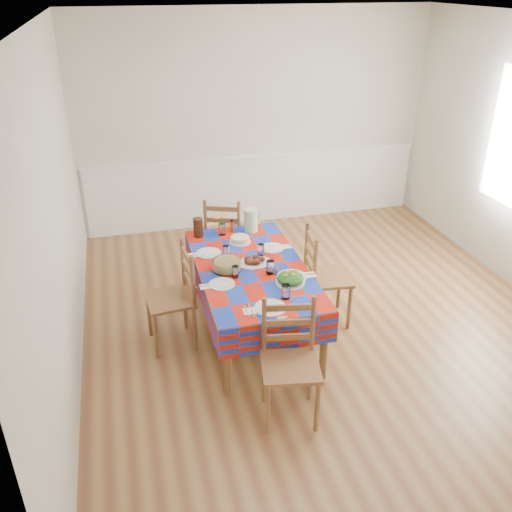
{
  "coord_description": "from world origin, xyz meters",
  "views": [
    {
      "loc": [
        -1.73,
        -4.12,
        3.0
      ],
      "look_at": [
        -0.66,
        -0.0,
        0.79
      ],
      "focal_mm": 38.0,
      "sensor_mm": 36.0,
      "label": 1
    }
  ],
  "objects_px": {
    "dining_table": "(252,274)",
    "chair_near": "(290,363)",
    "chair_left": "(174,298)",
    "meat_platter": "(254,261)",
    "chair_right": "(324,277)",
    "chair_far": "(225,237)",
    "green_pitcher": "(251,220)",
    "tea_pitcher": "(198,227)"
  },
  "relations": [
    {
      "from": "chair_right",
      "to": "chair_far",
      "type": "bearing_deg",
      "value": 40.25
    },
    {
      "from": "chair_far",
      "to": "tea_pitcher",
      "type": "bearing_deg",
      "value": 69.62
    },
    {
      "from": "tea_pitcher",
      "to": "chair_near",
      "type": "xyz_separation_m",
      "value": [
        0.36,
        -1.85,
        -0.32
      ]
    },
    {
      "from": "chair_near",
      "to": "dining_table",
      "type": "bearing_deg",
      "value": 101.07
    },
    {
      "from": "dining_table",
      "to": "tea_pitcher",
      "type": "xyz_separation_m",
      "value": [
        -0.36,
        0.74,
        0.17
      ]
    },
    {
      "from": "meat_platter",
      "to": "green_pitcher",
      "type": "relative_size",
      "value": 1.41
    },
    {
      "from": "dining_table",
      "to": "chair_far",
      "type": "relative_size",
      "value": 1.88
    },
    {
      "from": "meat_platter",
      "to": "chair_right",
      "type": "relative_size",
      "value": 0.34
    },
    {
      "from": "green_pitcher",
      "to": "chair_far",
      "type": "distance_m",
      "value": 0.55
    },
    {
      "from": "dining_table",
      "to": "chair_near",
      "type": "xyz_separation_m",
      "value": [
        0.01,
        -1.11,
        -0.15
      ]
    },
    {
      "from": "dining_table",
      "to": "green_pitcher",
      "type": "height_order",
      "value": "green_pitcher"
    },
    {
      "from": "chair_right",
      "to": "tea_pitcher",
      "type": "bearing_deg",
      "value": 62.61
    },
    {
      "from": "chair_far",
      "to": "chair_near",
      "type": "bearing_deg",
      "value": 112.31
    },
    {
      "from": "tea_pitcher",
      "to": "chair_left",
      "type": "bearing_deg",
      "value": -115.28
    },
    {
      "from": "chair_right",
      "to": "dining_table",
      "type": "bearing_deg",
      "value": 97.79
    },
    {
      "from": "chair_left",
      "to": "chair_right",
      "type": "bearing_deg",
      "value": 84.55
    },
    {
      "from": "chair_near",
      "to": "chair_left",
      "type": "distance_m",
      "value": 1.32
    },
    {
      "from": "chair_right",
      "to": "green_pitcher",
      "type": "bearing_deg",
      "value": 42.96
    },
    {
      "from": "chair_near",
      "to": "chair_left",
      "type": "xyz_separation_m",
      "value": [
        -0.71,
        1.12,
        -0.0
      ]
    },
    {
      "from": "chair_left",
      "to": "chair_near",
      "type": "bearing_deg",
      "value": 26.97
    },
    {
      "from": "tea_pitcher",
      "to": "chair_right",
      "type": "relative_size",
      "value": 0.2
    },
    {
      "from": "meat_platter",
      "to": "chair_near",
      "type": "bearing_deg",
      "value": -91.3
    },
    {
      "from": "chair_near",
      "to": "chair_far",
      "type": "distance_m",
      "value": 2.23
    },
    {
      "from": "dining_table",
      "to": "chair_near",
      "type": "bearing_deg",
      "value": -89.58
    },
    {
      "from": "green_pitcher",
      "to": "chair_left",
      "type": "height_order",
      "value": "chair_left"
    },
    {
      "from": "chair_far",
      "to": "dining_table",
      "type": "bearing_deg",
      "value": 112.51
    },
    {
      "from": "tea_pitcher",
      "to": "chair_right",
      "type": "xyz_separation_m",
      "value": [
        1.06,
        -0.73,
        -0.31
      ]
    },
    {
      "from": "meat_platter",
      "to": "chair_near",
      "type": "relative_size",
      "value": 0.35
    },
    {
      "from": "chair_far",
      "to": "chair_right",
      "type": "relative_size",
      "value": 0.98
    },
    {
      "from": "chair_near",
      "to": "chair_right",
      "type": "bearing_deg",
      "value": 68.82
    },
    {
      "from": "dining_table",
      "to": "chair_left",
      "type": "distance_m",
      "value": 0.72
    },
    {
      "from": "dining_table",
      "to": "tea_pitcher",
      "type": "distance_m",
      "value": 0.84
    },
    {
      "from": "meat_platter",
      "to": "chair_right",
      "type": "bearing_deg",
      "value": -2.99
    },
    {
      "from": "green_pitcher",
      "to": "chair_near",
      "type": "distance_m",
      "value": 1.89
    },
    {
      "from": "chair_far",
      "to": "chair_right",
      "type": "bearing_deg",
      "value": 144.6
    },
    {
      "from": "chair_left",
      "to": "green_pitcher",
      "type": "bearing_deg",
      "value": 124.12
    },
    {
      "from": "chair_left",
      "to": "chair_far",
      "type": "bearing_deg",
      "value": 142.77
    },
    {
      "from": "green_pitcher",
      "to": "chair_near",
      "type": "relative_size",
      "value": 0.24
    },
    {
      "from": "chair_near",
      "to": "green_pitcher",
      "type": "bearing_deg",
      "value": 95.35
    },
    {
      "from": "chair_right",
      "to": "chair_left",
      "type": "bearing_deg",
      "value": 97.39
    },
    {
      "from": "meat_platter",
      "to": "chair_left",
      "type": "xyz_separation_m",
      "value": [
        -0.74,
        -0.04,
        -0.25
      ]
    },
    {
      "from": "dining_table",
      "to": "chair_left",
      "type": "relative_size",
      "value": 1.88
    }
  ]
}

